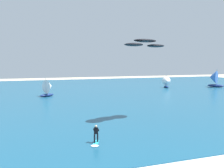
# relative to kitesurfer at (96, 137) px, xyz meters

# --- Properties ---
(ocean) EXTENTS (160.00, 90.00, 0.10)m
(ocean) POSITION_rel_kitesurfer_xyz_m (3.30, 39.06, -0.65)
(ocean) COLOR navy
(ocean) RESTS_ON ground
(shoreline_foam) EXTENTS (79.53, 2.63, 0.01)m
(shoreline_foam) POSITION_rel_kitesurfer_xyz_m (0.81, -5.63, -0.70)
(shoreline_foam) COLOR white
(shoreline_foam) RESTS_ON ground
(kitesurfer) EXTENTS (1.27, 2.02, 1.67)m
(kitesurfer) POSITION_rel_kitesurfer_xyz_m (0.00, 0.00, 0.00)
(kitesurfer) COLOR #26B2CC
(kitesurfer) RESTS_ON ocean
(kite) EXTENTS (6.77, 3.99, 0.98)m
(kite) POSITION_rel_kitesurfer_xyz_m (8.61, 7.37, 9.22)
(kite) COLOR black
(sailboat_far_left) EXTENTS (3.67, 3.32, 4.08)m
(sailboat_far_left) POSITION_rel_kitesurfer_xyz_m (-1.24, 33.72, 1.27)
(sailboat_far_left) COLOR navy
(sailboat_far_left) RESTS_ON ocean
(sailboat_mid_left) EXTENTS (2.80, 3.21, 3.62)m
(sailboat_mid_left) POSITION_rel_kitesurfer_xyz_m (32.59, 40.93, 1.05)
(sailboat_mid_left) COLOR navy
(sailboat_mid_left) RESTS_ON ocean
(sailboat_trailing) EXTENTS (4.66, 4.94, 5.49)m
(sailboat_trailing) POSITION_rel_kitesurfer_xyz_m (46.83, 38.26, 1.91)
(sailboat_trailing) COLOR navy
(sailboat_trailing) RESTS_ON ocean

